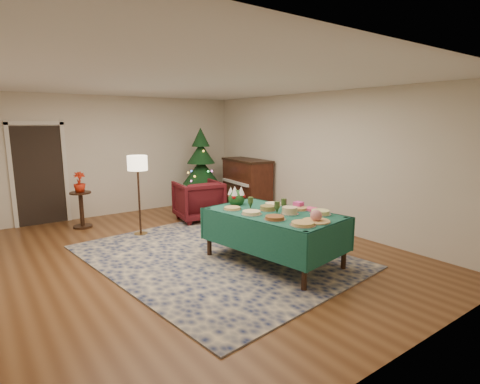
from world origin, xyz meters
TOP-DOWN VIEW (x-y plane):
  - room_shell at (0.00, 0.00)m, footprint 7.00×7.00m
  - doorway at (-1.60, 3.48)m, footprint 1.08×0.04m
  - rug at (0.25, -0.31)m, footprint 3.67×4.55m
  - buffet_table at (0.85, -1.05)m, footprint 1.50×2.19m
  - platter_0 at (0.68, -1.82)m, footprint 0.34×0.34m
  - platter_1 at (0.95, -1.80)m, footprint 0.39×0.39m
  - platter_2 at (1.31, -1.55)m, footprint 0.31×0.31m
  - platter_3 at (0.58, -1.38)m, footprint 0.31×0.31m
  - platter_4 at (0.97, -1.27)m, footprint 0.26×0.26m
  - platter_5 at (1.26, -1.15)m, footprint 0.32×0.32m
  - platter_6 at (0.50, -0.96)m, footprint 0.31×0.31m
  - platter_7 at (0.86, -0.90)m, footprint 0.27×0.27m
  - platter_8 at (1.15, -0.69)m, footprint 0.30×0.30m
  - platter_9 at (0.45, -0.54)m, footprint 0.29×0.29m
  - goblet_0 at (0.73, -0.64)m, footprint 0.08×0.08m
  - goblet_1 at (1.06, -1.04)m, footprint 0.08×0.08m
  - goblet_2 at (0.84, -1.13)m, footprint 0.08×0.08m
  - napkin_stack at (1.39, -1.28)m, footprint 0.18×0.18m
  - gift_box at (1.34, -1.08)m, footprint 0.14×0.14m
  - centerpiece at (0.72, -0.28)m, footprint 0.28×0.28m
  - armchair at (1.21, 1.85)m, footprint 1.05×1.00m
  - floor_lamp at (-0.24, 1.53)m, footprint 0.37×0.37m
  - side_table at (-1.01, 2.71)m, footprint 0.41×0.41m
  - potted_plant at (-1.01, 2.71)m, footprint 0.23×0.41m
  - christmas_tree at (1.79, 2.70)m, footprint 1.30×1.30m
  - piano at (2.68, 2.05)m, footprint 0.81×1.49m

SIDE VIEW (x-z plane):
  - rug at x=0.25m, z-range 0.00..0.02m
  - side_table at x=-1.01m, z-range -0.01..0.72m
  - armchair at x=1.21m, z-range 0.00..0.95m
  - piano at x=2.68m, z-range -0.01..1.23m
  - buffet_table at x=0.85m, z-range 0.24..1.02m
  - platter_9 at x=0.45m, z-range 0.78..0.83m
  - platter_5 at x=1.26m, z-range 0.78..0.83m
  - platter_8 at x=1.15m, z-range 0.78..0.83m
  - napkin_stack at x=1.39m, z-range 0.79..0.83m
  - platter_0 at x=0.68m, z-range 0.78..0.83m
  - platter_3 at x=0.58m, z-range 0.78..0.84m
  - platter_6 at x=0.50m, z-range 0.78..0.84m
  - platter_2 at x=1.31m, z-range 0.78..0.85m
  - platter_7 at x=0.86m, z-range 0.78..0.86m
  - platter_4 at x=0.97m, z-range 0.78..0.89m
  - gift_box at x=1.34m, z-range 0.79..0.89m
  - potted_plant at x=-1.01m, z-range 0.73..0.96m
  - platter_1 at x=0.95m, z-range 0.76..0.93m
  - goblet_0 at x=0.73m, z-range 0.79..0.97m
  - goblet_1 at x=1.06m, z-range 0.79..0.97m
  - goblet_2 at x=0.84m, z-range 0.79..0.97m
  - christmas_tree at x=1.79m, z-range -0.10..1.89m
  - centerpiece at x=0.72m, z-range 0.76..1.08m
  - doorway at x=-1.60m, z-range 0.02..2.18m
  - floor_lamp at x=-0.24m, z-range 0.53..2.03m
  - room_shell at x=0.00m, z-range -2.15..4.85m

